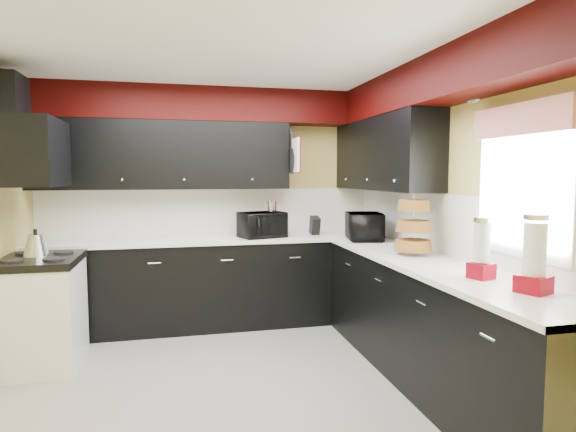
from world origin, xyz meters
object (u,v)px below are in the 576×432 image
object	(u,v)px
utensil_crock	(272,229)
kettle	(36,245)
toaster_oven	(262,225)
microwave	(365,226)
knife_block	(315,226)

from	to	relation	value
utensil_crock	kettle	distance (m)	2.29
toaster_oven	microwave	distance (m)	1.07
microwave	utensil_crock	bearing A→B (deg)	68.36
utensil_crock	knife_block	bearing A→B (deg)	-6.67
microwave	knife_block	distance (m)	0.64
microwave	utensil_crock	distance (m)	1.02
knife_block	kettle	distance (m)	2.73
toaster_oven	kettle	bearing A→B (deg)	-179.24
microwave	knife_block	world-z (taller)	microwave
toaster_oven	knife_block	xyz separation A→B (m)	(0.60, 0.08, -0.03)
microwave	kettle	xyz separation A→B (m)	(-3.02, -0.16, -0.07)
toaster_oven	utensil_crock	bearing A→B (deg)	30.37
microwave	kettle	bearing A→B (deg)	104.95
knife_block	toaster_oven	bearing A→B (deg)	-172.70
kettle	microwave	bearing A→B (deg)	3.00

